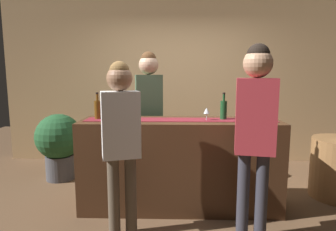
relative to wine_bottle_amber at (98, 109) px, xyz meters
The scene contains 13 objects.
ground_plane 1.47m from the wine_bottle_amber, ahead, with size 10.00×10.00×0.00m, color brown.
back_wall 2.11m from the wine_bottle_amber, 63.50° to the left, with size 6.00×0.12×2.90m, color tan.
bar_counter 1.12m from the wine_bottle_amber, ahead, with size 2.21×0.60×1.02m, color #472B19.
counter_runner_cloth 0.94m from the wine_bottle_amber, ahead, with size 2.10×0.28×0.01m, color maroon.
wine_bottle_amber is the anchor object (origin of this frame).
wine_bottle_green 1.41m from the wine_bottle_amber, ahead, with size 0.07×0.07×0.30m.
wine_bottle_clear 1.89m from the wine_bottle_amber, ahead, with size 0.07×0.07×0.30m.
wine_glass_near_customer 1.66m from the wine_bottle_amber, ahead, with size 0.07×0.07×0.14m.
wine_glass_mid_counter 1.22m from the wine_bottle_amber, ahead, with size 0.07×0.07×0.14m.
bartender 0.76m from the wine_bottle_amber, 45.76° to the left, with size 0.37×0.26×1.81m.
customer_sipping 1.73m from the wine_bottle_amber, 24.32° to the right, with size 0.37×0.26×1.78m.
customer_browsing 0.75m from the wine_bottle_amber, 59.30° to the right, with size 0.38×0.29×1.64m.
potted_plant_tall 1.29m from the wine_bottle_amber, 134.15° to the left, with size 0.65×0.65×0.96m.
Camera 1 is at (-0.05, -3.20, 1.54)m, focal length 31.25 mm.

